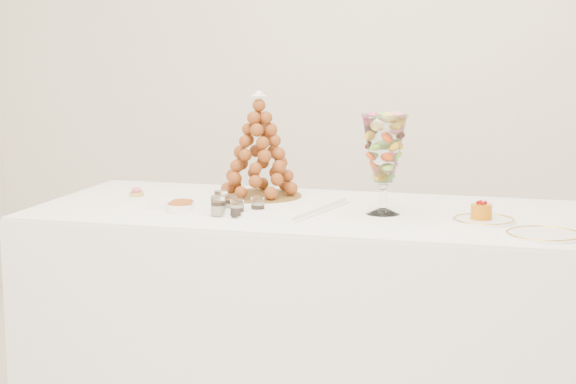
% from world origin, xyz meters
% --- Properties ---
extents(buffet_table, '(2.23, 0.89, 0.85)m').
position_xyz_m(buffet_table, '(0.12, 0.39, 0.42)').
color(buffet_table, white).
rests_on(buffet_table, ground).
extents(lace_tray, '(0.69, 0.57, 0.02)m').
position_xyz_m(lace_tray, '(-0.22, 0.40, 0.86)').
color(lace_tray, white).
rests_on(lace_tray, buffet_table).
extents(macaron_vase, '(0.16, 0.16, 0.36)m').
position_xyz_m(macaron_vase, '(0.30, 0.37, 1.08)').
color(macaron_vase, white).
rests_on(macaron_vase, buffet_table).
extents(cake_plate, '(0.21, 0.21, 0.01)m').
position_xyz_m(cake_plate, '(0.66, 0.31, 0.85)').
color(cake_plate, white).
rests_on(cake_plate, buffet_table).
extents(spare_plate, '(0.24, 0.24, 0.01)m').
position_xyz_m(spare_plate, '(0.86, 0.12, 0.85)').
color(spare_plate, white).
rests_on(spare_plate, buffet_table).
extents(pink_tart, '(0.06, 0.06, 0.04)m').
position_xyz_m(pink_tart, '(-0.71, 0.48, 0.86)').
color(pink_tart, tan).
rests_on(pink_tart, buffet_table).
extents(verrine_a, '(0.07, 0.07, 0.07)m').
position_xyz_m(verrine_a, '(-0.29, 0.29, 0.88)').
color(verrine_a, white).
rests_on(verrine_a, buffet_table).
extents(verrine_b, '(0.06, 0.06, 0.07)m').
position_xyz_m(verrine_b, '(-0.24, 0.24, 0.88)').
color(verrine_b, white).
rests_on(verrine_b, buffet_table).
extents(verrine_c, '(0.05, 0.05, 0.06)m').
position_xyz_m(verrine_c, '(-0.13, 0.24, 0.88)').
color(verrine_c, white).
rests_on(verrine_c, buffet_table).
extents(verrine_d, '(0.06, 0.06, 0.07)m').
position_xyz_m(verrine_d, '(-0.26, 0.17, 0.88)').
color(verrine_d, white).
rests_on(verrine_d, buffet_table).
extents(verrine_e, '(0.05, 0.05, 0.07)m').
position_xyz_m(verrine_e, '(-0.19, 0.17, 0.88)').
color(verrine_e, white).
rests_on(verrine_e, buffet_table).
extents(ramekin_back, '(0.09, 0.09, 0.03)m').
position_xyz_m(ramekin_back, '(-0.43, 0.27, 0.86)').
color(ramekin_back, white).
rests_on(ramekin_back, buffet_table).
extents(ramekin_front, '(0.10, 0.10, 0.03)m').
position_xyz_m(ramekin_front, '(-0.41, 0.20, 0.86)').
color(ramekin_front, white).
rests_on(ramekin_front, buffet_table).
extents(croquembouche, '(0.32, 0.32, 0.40)m').
position_xyz_m(croquembouche, '(-0.20, 0.49, 1.06)').
color(croquembouche, brown).
rests_on(croquembouche, lace_tray).
extents(mousse_cake, '(0.07, 0.07, 0.06)m').
position_xyz_m(mousse_cake, '(0.65, 0.31, 0.88)').
color(mousse_cake, '#C46B09').
rests_on(mousse_cake, cake_plate).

